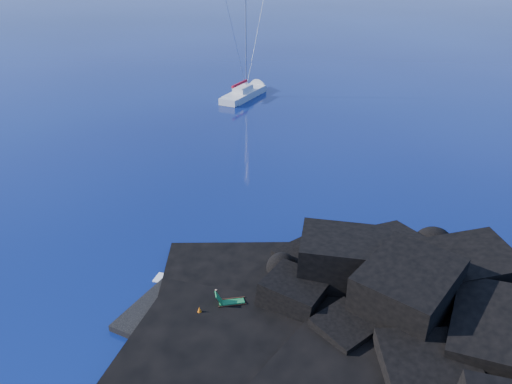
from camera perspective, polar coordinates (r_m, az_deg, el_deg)
ground at (r=28.04m, az=-13.88°, el=-12.59°), size 400.00×400.00×0.00m
headland at (r=26.66m, az=14.96°, el=-15.14°), size 24.00×24.00×3.60m
beach at (r=26.46m, az=-4.89°, el=-14.51°), size 9.08×6.86×0.70m
surf_foam at (r=29.52m, az=-0.18°, el=-9.44°), size 10.00×8.00×0.06m
sailboat at (r=64.02m, az=-1.30°, el=10.78°), size 3.57×11.73×12.10m
deck_chair at (r=26.41m, az=-2.80°, el=-12.09°), size 1.61×1.33×1.03m
towel at (r=27.55m, az=-5.62°, el=-11.63°), size 1.81×1.57×0.04m
sunbather at (r=27.45m, az=-5.63°, el=-11.38°), size 1.58×1.27×0.27m
marker_cone at (r=26.10m, az=-6.47°, el=-13.42°), size 0.44×0.44×0.59m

